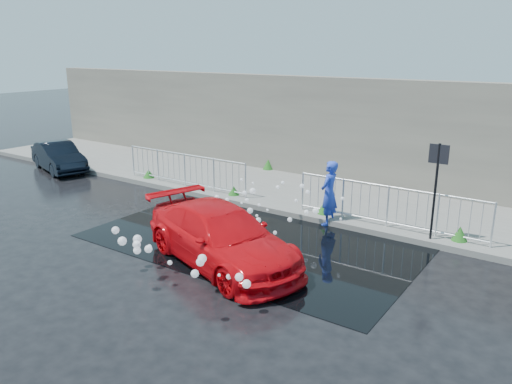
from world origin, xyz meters
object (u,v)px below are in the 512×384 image
at_px(red_car, 222,236).
at_px(person, 329,193).
at_px(sign_post, 437,176).
at_px(dark_car, 59,157).

distance_m(red_car, person, 3.72).
bearing_deg(person, red_car, -13.06).
distance_m(sign_post, person, 2.83).
relative_size(dark_car, person, 1.91).
bearing_deg(sign_post, person, -177.88).
distance_m(dark_car, person, 11.40).
distance_m(sign_post, red_car, 5.21).
bearing_deg(person, dark_car, -88.99).
relative_size(sign_post, dark_car, 0.75).
bearing_deg(dark_car, sign_post, -70.95).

